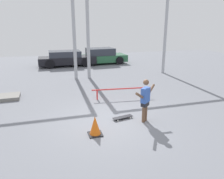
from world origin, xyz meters
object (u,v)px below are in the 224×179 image
(grind_rail, at_px, (122,90))
(traffic_cone, at_px, (95,126))
(parked_car_black, at_px, (67,58))
(parked_car_green, at_px, (102,56))
(skateboarder, at_px, (145,99))
(skateboard, at_px, (123,117))

(grind_rail, relative_size, traffic_cone, 4.47)
(parked_car_black, height_order, parked_car_green, parked_car_green)
(grind_rail, xyz_separation_m, parked_car_green, (1.32, 9.20, 0.27))
(skateboarder, bearing_deg, grind_rail, 50.66)
(parked_car_green, bearing_deg, traffic_cone, -108.11)
(grind_rail, bearing_deg, skateboarder, -90.85)
(traffic_cone, bearing_deg, parked_car_black, 88.82)
(grind_rail, bearing_deg, skateboard, -107.62)
(skateboarder, relative_size, parked_car_green, 0.36)
(skateboard, bearing_deg, traffic_cone, -155.67)
(skateboarder, bearing_deg, parked_car_green, 44.96)
(parked_car_black, bearing_deg, parked_car_green, 4.84)
(skateboarder, xyz_separation_m, skateboard, (-0.66, 0.40, -0.78))
(skateboarder, relative_size, parked_car_black, 0.34)
(grind_rail, relative_size, parked_car_green, 0.66)
(parked_car_green, bearing_deg, skateboarder, -99.96)
(skateboard, height_order, grind_rail, grind_rail)
(skateboarder, bearing_deg, skateboard, 110.09)
(parked_car_black, relative_size, parked_car_green, 1.08)
(skateboarder, xyz_separation_m, parked_car_black, (-1.62, 11.55, -0.24))
(traffic_cone, bearing_deg, skateboarder, 13.97)
(skateboard, distance_m, grind_rail, 2.34)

